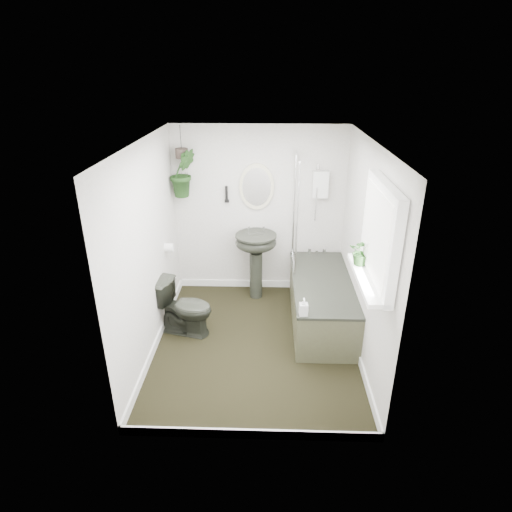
{
  "coord_description": "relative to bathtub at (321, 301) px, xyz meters",
  "views": [
    {
      "loc": [
        0.14,
        -4.13,
        2.98
      ],
      "look_at": [
        0.0,
        0.15,
        1.05
      ],
      "focal_mm": 30.0,
      "sensor_mm": 36.0,
      "label": 1
    }
  ],
  "objects": [
    {
      "name": "oval_mirror",
      "position": [
        -0.83,
        0.87,
        1.21
      ],
      "size": [
        0.46,
        0.03,
        0.62
      ],
      "primitive_type": "ellipsoid",
      "color": "beige",
      "rests_on": "wall_back"
    },
    {
      "name": "window_sill",
      "position": [
        0.22,
        -1.2,
        0.94
      ],
      "size": [
        0.18,
        1.0,
        0.04
      ],
      "primitive_type": "cube",
      "color": "white",
      "rests_on": "wall_right"
    },
    {
      "name": "hanging_plant",
      "position": [
        -1.77,
        0.75,
        1.42
      ],
      "size": [
        0.43,
        0.39,
        0.62
      ],
      "primitive_type": "imported",
      "rotation": [
        0.0,
        0.0,
        0.45
      ],
      "color": "black",
      "rests_on": "ceiling"
    },
    {
      "name": "window_blinds",
      "position": [
        0.24,
        -1.2,
        1.36
      ],
      "size": [
        0.01,
        0.86,
        0.76
      ],
      "primitive_type": "cube",
      "color": "white",
      "rests_on": "wall_right"
    },
    {
      "name": "wall_left",
      "position": [
        -1.96,
        -0.5,
        0.86
      ],
      "size": [
        0.02,
        2.8,
        2.3
      ],
      "primitive_type": "cube",
      "color": "silver",
      "rests_on": "ground"
    },
    {
      "name": "toilet_roll_holder",
      "position": [
        -1.9,
        0.2,
        0.61
      ],
      "size": [
        0.11,
        0.11,
        0.11
      ],
      "primitive_type": "cylinder",
      "rotation": [
        0.0,
        1.57,
        0.0
      ],
      "color": "white",
      "rests_on": "wall_left"
    },
    {
      "name": "pedestal_sink",
      "position": [
        -0.83,
        0.61,
        0.18
      ],
      "size": [
        0.6,
        0.53,
        0.93
      ],
      "primitive_type": null,
      "rotation": [
        0.0,
        0.0,
        0.13
      ],
      "color": "black",
      "rests_on": "floor"
    },
    {
      "name": "wall_back",
      "position": [
        -0.8,
        0.91,
        0.86
      ],
      "size": [
        2.3,
        0.02,
        2.3
      ],
      "primitive_type": "cube",
      "color": "silver",
      "rests_on": "ground"
    },
    {
      "name": "sill_plant",
      "position": [
        0.21,
        -0.96,
        1.09
      ],
      "size": [
        0.28,
        0.26,
        0.26
      ],
      "primitive_type": "imported",
      "rotation": [
        0.0,
        0.0,
        -0.28
      ],
      "color": "black",
      "rests_on": "window_sill"
    },
    {
      "name": "bathtub",
      "position": [
        0.0,
        0.0,
        0.0
      ],
      "size": [
        0.72,
        1.72,
        0.58
      ],
      "primitive_type": null,
      "color": "black",
      "rests_on": "floor"
    },
    {
      "name": "toilet",
      "position": [
        -1.65,
        -0.28,
        0.05
      ],
      "size": [
        0.74,
        0.53,
        0.68
      ],
      "primitive_type": "imported",
      "rotation": [
        0.0,
        0.0,
        1.32
      ],
      "color": "black",
      "rests_on": "floor"
    },
    {
      "name": "shower_box",
      "position": [
        0.0,
        0.84,
        1.26
      ],
      "size": [
        0.2,
        0.1,
        0.35
      ],
      "primitive_type": "cube",
      "color": "white",
      "rests_on": "wall_back"
    },
    {
      "name": "floor",
      "position": [
        -0.8,
        -0.5,
        -0.3
      ],
      "size": [
        2.3,
        2.8,
        0.02
      ],
      "primitive_type": "cube",
      "color": "black",
      "rests_on": "ground"
    },
    {
      "name": "hanging_pot",
      "position": [
        -1.77,
        0.75,
        1.67
      ],
      "size": [
        0.16,
        0.16,
        0.12
      ],
      "primitive_type": "cylinder",
      "color": "#3C302A",
      "rests_on": "ceiling"
    },
    {
      "name": "skirting",
      "position": [
        -0.8,
        -0.5,
        -0.24
      ],
      "size": [
        2.3,
        2.8,
        0.1
      ],
      "primitive_type": "cube",
      "color": "white",
      "rests_on": "floor"
    },
    {
      "name": "wall_front",
      "position": [
        -0.8,
        -1.91,
        0.86
      ],
      "size": [
        2.3,
        0.02,
        2.3
      ],
      "primitive_type": "cube",
      "color": "silver",
      "rests_on": "ground"
    },
    {
      "name": "soap_bottle",
      "position": [
        -0.29,
        -0.79,
        0.39
      ],
      "size": [
        0.09,
        0.09,
        0.19
      ],
      "primitive_type": "imported",
      "rotation": [
        0.0,
        0.0,
        0.05
      ],
      "color": "#373232",
      "rests_on": "bathtub"
    },
    {
      "name": "ceiling",
      "position": [
        -0.8,
        -0.5,
        2.02
      ],
      "size": [
        2.3,
        2.8,
        0.02
      ],
      "primitive_type": "cube",
      "color": "white",
      "rests_on": "ground"
    },
    {
      "name": "wall_sconce",
      "position": [
        -1.23,
        0.86,
        1.11
      ],
      "size": [
        0.04,
        0.04,
        0.22
      ],
      "primitive_type": "cylinder",
      "color": "black",
      "rests_on": "wall_back"
    },
    {
      "name": "window_recess",
      "position": [
        0.29,
        -1.2,
        1.36
      ],
      "size": [
        0.08,
        1.0,
        0.9
      ],
      "primitive_type": "cube",
      "color": "white",
      "rests_on": "wall_right"
    },
    {
      "name": "wall_right",
      "position": [
        0.36,
        -0.5,
        0.86
      ],
      "size": [
        0.02,
        2.8,
        2.3
      ],
      "primitive_type": "cube",
      "color": "silver",
      "rests_on": "ground"
    },
    {
      "name": "bath_screen",
      "position": [
        -0.33,
        0.49,
        0.99
      ],
      "size": [
        0.04,
        0.72,
        1.4
      ],
      "primitive_type": null,
      "color": "silver",
      "rests_on": "bathtub"
    }
  ]
}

